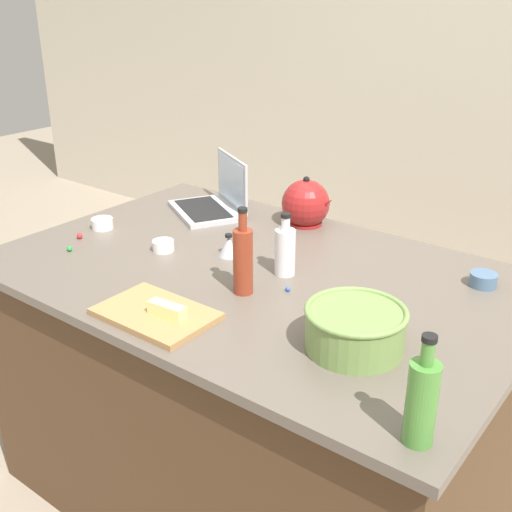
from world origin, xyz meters
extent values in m
plane|color=gray|center=(0.00, 0.00, 0.00)|extent=(12.00, 12.00, 0.00)
cube|color=beige|center=(0.00, 2.12, 1.30)|extent=(8.00, 0.10, 2.60)
cube|color=#4C331E|center=(0.00, 0.00, 0.43)|extent=(1.61, 1.03, 0.87)
cube|color=#60564C|center=(0.00, 0.00, 0.89)|extent=(1.67, 1.09, 0.03)
cube|color=#B7B7BC|center=(-0.49, 0.31, 0.91)|extent=(0.38, 0.34, 0.02)
cube|color=black|center=(-0.49, 0.30, 0.92)|extent=(0.31, 0.27, 0.00)
cube|color=#B7B7BC|center=(-0.43, 0.41, 1.02)|extent=(0.27, 0.16, 0.20)
cube|color=silver|center=(-0.43, 0.40, 1.02)|extent=(0.24, 0.14, 0.18)
cylinder|color=#72934C|center=(0.48, -0.22, 0.95)|extent=(0.25, 0.25, 0.10)
cylinder|color=black|center=(0.48, -0.22, 0.96)|extent=(0.20, 0.20, 0.09)
torus|color=#72934C|center=(0.48, -0.22, 1.00)|extent=(0.26, 0.26, 0.01)
cylinder|color=maroon|center=(0.06, -0.14, 1.00)|extent=(0.06, 0.06, 0.20)
cylinder|color=maroon|center=(0.06, -0.14, 1.12)|extent=(0.02, 0.02, 0.06)
cylinder|color=black|center=(0.06, -0.14, 1.16)|extent=(0.03, 0.03, 0.01)
cylinder|color=#4C8C38|center=(0.75, -0.45, 0.99)|extent=(0.06, 0.06, 0.18)
cylinder|color=#4C8C38|center=(0.75, -0.45, 1.11)|extent=(0.03, 0.03, 0.05)
cylinder|color=black|center=(0.75, -0.45, 1.14)|extent=(0.03, 0.03, 0.01)
cylinder|color=white|center=(0.09, 0.03, 0.97)|extent=(0.06, 0.06, 0.15)
cylinder|color=white|center=(0.09, 0.03, 1.07)|extent=(0.03, 0.03, 0.04)
cylinder|color=black|center=(0.09, 0.03, 1.09)|extent=(0.03, 0.03, 0.01)
cylinder|color=maroon|center=(-0.11, 0.44, 0.91)|extent=(0.13, 0.13, 0.01)
sphere|color=maroon|center=(-0.11, 0.44, 0.98)|extent=(0.18, 0.18, 0.18)
cone|color=maroon|center=(-0.02, 0.44, 1.00)|extent=(0.08, 0.03, 0.07)
sphere|color=black|center=(-0.11, 0.44, 1.07)|extent=(0.02, 0.02, 0.02)
cube|color=#AD7F4C|center=(-0.03, -0.41, 0.91)|extent=(0.32, 0.21, 0.02)
cube|color=#F4E58C|center=(0.01, -0.41, 0.94)|extent=(0.11, 0.05, 0.04)
cylinder|color=slate|center=(0.61, 0.33, 0.92)|extent=(0.08, 0.08, 0.04)
cylinder|color=white|center=(-0.35, -0.06, 0.92)|extent=(0.07, 0.07, 0.04)
cylinder|color=white|center=(-0.68, -0.05, 0.92)|extent=(0.08, 0.08, 0.04)
cone|color=#B2B2B7|center=(-0.14, 0.04, 0.94)|extent=(0.07, 0.07, 0.07)
cylinder|color=black|center=(-0.14, 0.04, 0.97)|extent=(0.02, 0.02, 0.01)
sphere|color=yellow|center=(-0.14, 0.47, 0.91)|extent=(0.02, 0.02, 0.02)
sphere|color=blue|center=(0.16, -0.06, 0.91)|extent=(0.02, 0.02, 0.02)
sphere|color=green|center=(-0.60, -0.26, 0.91)|extent=(0.02, 0.02, 0.02)
sphere|color=red|center=(-0.66, -0.17, 0.91)|extent=(0.02, 0.02, 0.02)
camera|label=1|loc=(1.11, -1.45, 1.74)|focal=44.51mm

